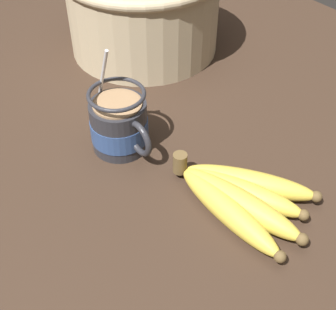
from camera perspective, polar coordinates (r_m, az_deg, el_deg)
The scene contains 4 objects.
table at distance 68.23cm, azimuth -6.13°, elevation -2.58°, with size 133.66×133.66×2.55cm.
coffee_mug at distance 68.51cm, azimuth -5.93°, elevation 3.69°, with size 14.79×8.50×15.64cm.
banana_bunch at distance 61.78cm, azimuth 8.78°, elevation -5.04°, with size 20.39×13.85×4.10cm.
woven_basket at distance 91.17cm, azimuth -3.02°, elevation 17.55°, with size 29.30×29.30×15.65cm.
Camera 1 is at (42.02, -23.79, 49.49)cm, focal length 50.00 mm.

